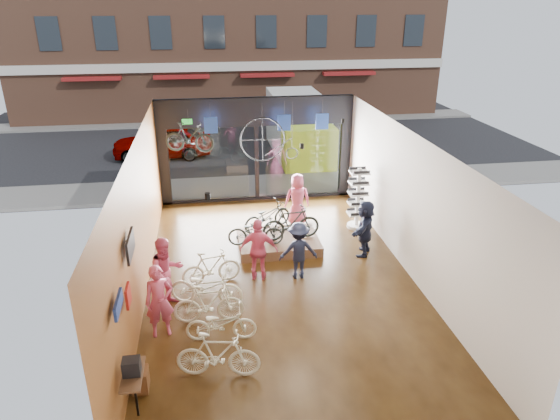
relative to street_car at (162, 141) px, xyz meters
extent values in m
cube|color=black|center=(3.84, -12.00, -0.80)|extent=(7.00, 12.00, 0.04)
cube|color=black|center=(3.84, -12.00, 3.04)|extent=(7.00, 12.00, 0.04)
cube|color=#A1612B|center=(0.32, -12.00, 1.12)|extent=(0.04, 12.00, 3.80)
cube|color=beige|center=(7.36, -12.00, 1.12)|extent=(0.04, 12.00, 3.80)
cube|color=beige|center=(3.84, -18.02, 1.12)|extent=(7.00, 0.04, 3.80)
cube|color=#198C26|center=(1.44, -6.12, 2.27)|extent=(0.35, 0.06, 0.18)
cube|color=black|center=(3.84, 3.00, -0.79)|extent=(30.00, 18.00, 0.02)
cube|color=slate|center=(3.84, -4.80, -0.72)|extent=(30.00, 2.40, 0.12)
cube|color=slate|center=(3.84, 7.00, -0.72)|extent=(30.00, 2.00, 0.12)
imported|color=gray|center=(0.00, 0.00, 0.00)|extent=(4.57, 1.84, 1.56)
imported|color=beige|center=(2.06, -15.45, -0.28)|extent=(1.73, 0.77, 1.01)
imported|color=beige|center=(2.16, -14.29, -0.37)|extent=(1.58, 0.66, 0.81)
imported|color=beige|center=(1.91, -13.59, -0.29)|extent=(1.64, 0.51, 0.98)
imported|color=beige|center=(1.87, -12.83, -0.30)|extent=(1.92, 1.10, 0.95)
imported|color=beige|center=(2.00, -11.88, -0.31)|extent=(1.62, 0.75, 0.94)
cube|color=#4C2B1D|center=(4.05, -10.05, -0.63)|extent=(2.40, 1.80, 0.30)
imported|color=black|center=(3.33, -10.41, -0.06)|extent=(1.65, 0.70, 0.85)
imported|color=black|center=(4.42, -10.18, 0.05)|extent=(1.79, 0.68, 1.05)
imported|color=black|center=(3.80, -9.37, -0.04)|extent=(1.75, 1.28, 0.88)
imported|color=#CC4C72|center=(0.85, -13.90, 0.07)|extent=(0.69, 0.52, 1.71)
imported|color=#CC4C72|center=(0.95, -12.73, 0.12)|extent=(1.10, 1.03, 1.80)
imported|color=#CC4C72|center=(3.27, -11.82, 0.08)|extent=(1.08, 0.63, 1.73)
imported|color=#161C33|center=(4.33, -11.89, 0.02)|extent=(1.04, 0.61, 1.60)
imported|color=#CC4C72|center=(4.93, -8.41, 0.08)|extent=(0.85, 0.56, 1.72)
imported|color=#161C33|center=(6.47, -10.86, 0.06)|extent=(1.17, 1.60, 1.68)
imported|color=black|center=(1.54, -7.80, 2.15)|extent=(1.64, 0.88, 0.95)
cube|color=#1E3F99|center=(2.24, -6.80, 2.27)|extent=(0.45, 0.03, 0.55)
cube|color=#1E3F99|center=(4.73, -6.80, 2.27)|extent=(0.45, 0.03, 0.55)
cube|color=#1E3F99|center=(6.06, -6.80, 2.27)|extent=(0.45, 0.03, 0.55)
camera|label=1|loc=(2.10, -23.44, 6.16)|focal=32.00mm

